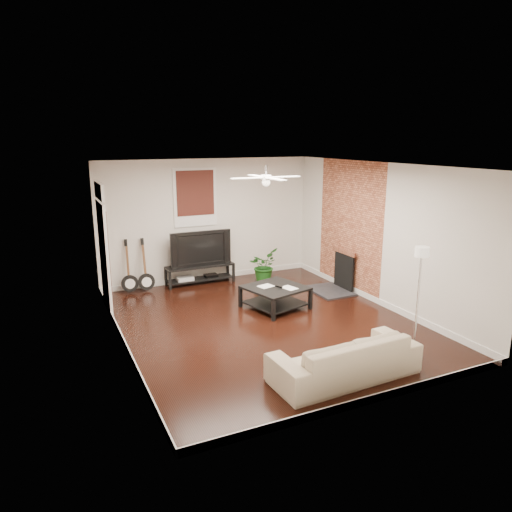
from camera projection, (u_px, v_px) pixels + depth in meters
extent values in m
cube|color=black|center=(265.00, 322.00, 8.60)|extent=(5.00, 6.00, 0.01)
cube|color=white|center=(266.00, 165.00, 7.92)|extent=(5.00, 6.00, 0.01)
cube|color=silver|center=(208.00, 221.00, 10.90)|extent=(5.00, 0.01, 2.80)
cube|color=silver|center=(377.00, 298.00, 5.62)|extent=(5.00, 0.01, 2.80)
cube|color=silver|center=(118.00, 263.00, 7.24)|extent=(0.01, 6.00, 2.80)
cube|color=silver|center=(380.00, 235.00, 9.29)|extent=(0.01, 6.00, 2.80)
cube|color=brown|center=(349.00, 227.00, 10.16)|extent=(0.02, 2.20, 2.80)
cube|color=black|center=(336.00, 270.00, 10.27)|extent=(0.80, 1.10, 0.92)
cube|color=#3F1111|center=(195.00, 197.00, 10.62)|extent=(1.00, 0.06, 1.30)
cube|color=white|center=(104.00, 247.00, 8.96)|extent=(0.08, 1.00, 2.50)
cube|color=black|center=(200.00, 274.00, 10.87)|extent=(1.56, 0.41, 0.44)
imported|color=black|center=(199.00, 248.00, 10.74)|extent=(1.39, 0.18, 0.80)
cube|color=black|center=(275.00, 297.00, 9.29)|extent=(1.26, 1.26, 0.43)
imported|color=tan|center=(345.00, 357.00, 6.57)|extent=(2.14, 0.90, 0.62)
imported|color=#195317|center=(263.00, 265.00, 10.99)|extent=(0.89, 0.90, 0.75)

